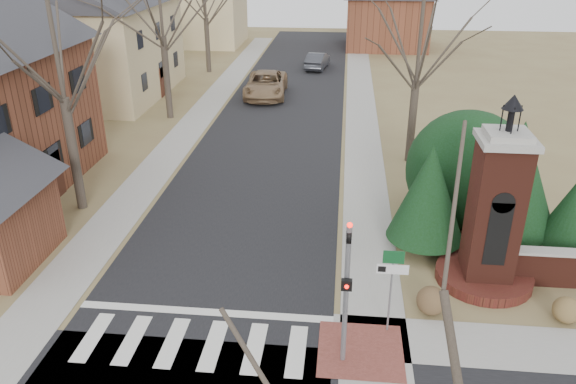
# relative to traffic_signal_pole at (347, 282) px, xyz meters

# --- Properties ---
(ground) EXTENTS (120.00, 120.00, 0.00)m
(ground) POSITION_rel_traffic_signal_pole_xyz_m (-4.30, -0.57, -2.59)
(ground) COLOR brown
(ground) RESTS_ON ground
(main_street) EXTENTS (8.00, 70.00, 0.01)m
(main_street) POSITION_rel_traffic_signal_pole_xyz_m (-4.30, 21.43, -2.58)
(main_street) COLOR black
(main_street) RESTS_ON ground
(crosswalk_zone) EXTENTS (8.00, 2.20, 0.02)m
(crosswalk_zone) POSITION_rel_traffic_signal_pole_xyz_m (-4.30, 0.23, -2.58)
(crosswalk_zone) COLOR silver
(crosswalk_zone) RESTS_ON ground
(stop_bar) EXTENTS (8.00, 0.35, 0.02)m
(stop_bar) POSITION_rel_traffic_signal_pole_xyz_m (-4.30, 1.73, -2.58)
(stop_bar) COLOR silver
(stop_bar) RESTS_ON ground
(sidewalk_right_main) EXTENTS (2.00, 60.00, 0.02)m
(sidewalk_right_main) POSITION_rel_traffic_signal_pole_xyz_m (0.90, 21.43, -2.58)
(sidewalk_right_main) COLOR gray
(sidewalk_right_main) RESTS_ON ground
(sidewalk_left) EXTENTS (2.00, 60.00, 0.02)m
(sidewalk_left) POSITION_rel_traffic_signal_pole_xyz_m (-9.50, 21.43, -2.58)
(sidewalk_left) COLOR gray
(sidewalk_left) RESTS_ON ground
(curb_apron) EXTENTS (2.40, 2.40, 0.02)m
(curb_apron) POSITION_rel_traffic_signal_pole_xyz_m (0.50, 0.43, -2.57)
(curb_apron) COLOR brown
(curb_apron) RESTS_ON ground
(traffic_signal_pole) EXTENTS (0.28, 0.41, 4.50)m
(traffic_signal_pole) POSITION_rel_traffic_signal_pole_xyz_m (0.00, 0.00, 0.00)
(traffic_signal_pole) COLOR slate
(traffic_signal_pole) RESTS_ON ground
(sign_post) EXTENTS (0.90, 0.07, 2.75)m
(sign_post) POSITION_rel_traffic_signal_pole_xyz_m (1.29, 1.41, -0.64)
(sign_post) COLOR slate
(sign_post) RESTS_ON ground
(brick_gate_monument) EXTENTS (3.20, 3.20, 6.47)m
(brick_gate_monument) POSITION_rel_traffic_signal_pole_xyz_m (4.70, 4.42, -0.42)
(brick_gate_monument) COLOR #4F2017
(brick_gate_monument) RESTS_ON ground
(house_stucco_left) EXTENTS (9.80, 12.80, 9.28)m
(house_stucco_left) POSITION_rel_traffic_signal_pole_xyz_m (-17.80, 26.42, 2.01)
(house_stucco_left) COLOR tan
(house_stucco_left) RESTS_ON ground
(house_distant_left) EXTENTS (10.80, 8.80, 8.53)m
(house_distant_left) POSITION_rel_traffic_signal_pole_xyz_m (-16.31, 47.42, 1.66)
(house_distant_left) COLOR tan
(house_distant_left) RESTS_ON ground
(house_distant_right) EXTENTS (8.80, 8.80, 7.30)m
(house_distant_right) POSITION_rel_traffic_signal_pole_xyz_m (3.69, 47.42, 1.06)
(house_distant_right) COLOR brown
(house_distant_right) RESTS_ON ground
(evergreen_near) EXTENTS (2.80, 2.80, 4.10)m
(evergreen_near) POSITION_rel_traffic_signal_pole_xyz_m (2.90, 6.43, -0.29)
(evergreen_near) COLOR #473D33
(evergreen_near) RESTS_ON ground
(evergreen_mid) EXTENTS (3.40, 3.40, 4.70)m
(evergreen_mid) POSITION_rel_traffic_signal_pole_xyz_m (6.20, 7.63, 0.01)
(evergreen_mid) COLOR #473D33
(evergreen_mid) RESTS_ON ground
(evergreen_mass) EXTENTS (4.80, 4.80, 4.80)m
(evergreen_mass) POSITION_rel_traffic_signal_pole_xyz_m (4.70, 8.93, -0.19)
(evergreen_mass) COLOR black
(evergreen_mass) RESTS_ON ground
(bare_tree_0) EXTENTS (8.05, 8.05, 11.15)m
(bare_tree_0) POSITION_rel_traffic_signal_pole_xyz_m (-11.30, 8.43, 5.11)
(bare_tree_0) COLOR #473D33
(bare_tree_0) RESTS_ON ground
(bare_tree_3) EXTENTS (7.00, 7.00, 9.70)m
(bare_tree_3) POSITION_rel_traffic_signal_pole_xyz_m (3.20, 15.43, 4.10)
(bare_tree_3) COLOR #473D33
(bare_tree_3) RESTS_ON ground
(pickup_truck) EXTENTS (3.08, 6.23, 1.70)m
(pickup_truck) POSITION_rel_traffic_signal_pole_xyz_m (-5.90, 27.17, -1.74)
(pickup_truck) COLOR #8C6D4C
(pickup_truck) RESTS_ON ground
(distant_car) EXTENTS (2.08, 4.41, 1.40)m
(distant_car) POSITION_rel_traffic_signal_pole_xyz_m (-2.70, 36.54, -1.89)
(distant_car) COLOR #383940
(distant_car) RESTS_ON ground
(dry_shrub_left) EXTENTS (0.91, 0.91, 0.91)m
(dry_shrub_left) POSITION_rel_traffic_signal_pole_xyz_m (2.68, 2.43, -2.13)
(dry_shrub_left) COLOR brown
(dry_shrub_left) RESTS_ON ground
(dry_shrub_right) EXTENTS (0.82, 0.82, 0.82)m
(dry_shrub_right) POSITION_rel_traffic_signal_pole_xyz_m (6.70, 2.43, -2.18)
(dry_shrub_right) COLOR brown
(dry_shrub_right) RESTS_ON ground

